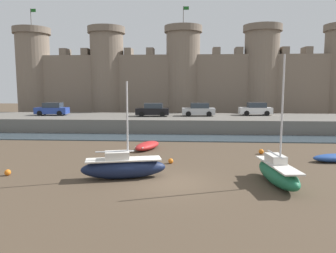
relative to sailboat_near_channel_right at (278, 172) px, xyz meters
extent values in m
plane|color=#4C3D2D|center=(-5.89, -0.01, -0.67)|extent=(160.00, 160.00, 0.00)
cube|color=#3D4C56|center=(-5.89, 15.61, -0.62)|extent=(80.00, 4.50, 0.10)
cube|color=#666059|center=(-5.89, 22.86, 0.14)|extent=(60.79, 10.00, 1.63)
cube|color=#7A6B5B|center=(-5.89, 34.69, 4.42)|extent=(48.79, 2.80, 10.19)
cylinder|color=#7A6B5B|center=(-30.28, 34.69, 6.14)|extent=(5.26, 5.26, 13.64)
cylinder|color=#706254|center=(-30.28, 34.69, 13.46)|extent=(5.89, 5.89, 1.00)
cylinder|color=#4C4742|center=(-30.28, 34.69, 15.46)|extent=(0.10, 0.10, 3.00)
cube|color=#19591E|center=(-29.83, 34.69, 16.66)|extent=(0.80, 0.04, 0.50)
cylinder|color=#7A6B5B|center=(-18.08, 34.69, 6.14)|extent=(5.26, 5.26, 13.64)
cylinder|color=#706254|center=(-18.08, 34.69, 13.46)|extent=(5.89, 5.89, 1.00)
cylinder|color=#7A6B5B|center=(-5.89, 34.69, 6.14)|extent=(5.26, 5.26, 13.64)
cylinder|color=#706254|center=(-5.89, 34.69, 13.46)|extent=(5.89, 5.89, 1.00)
cylinder|color=#4C4742|center=(-5.89, 34.69, 15.46)|extent=(0.10, 0.10, 3.00)
cube|color=#19591E|center=(-5.44, 34.69, 16.66)|extent=(0.80, 0.04, 0.50)
cylinder|color=#7A6B5B|center=(6.31, 34.69, 6.14)|extent=(5.26, 5.26, 13.64)
cylinder|color=#706254|center=(6.31, 34.69, 13.46)|extent=(5.89, 5.89, 1.00)
cube|color=#746557|center=(-24.88, 34.69, 10.06)|extent=(1.10, 2.52, 1.10)
cube|color=#746557|center=(-21.42, 34.69, 10.06)|extent=(1.10, 2.52, 1.10)
cube|color=#746557|center=(-14.52, 34.69, 10.06)|extent=(1.10, 2.52, 1.10)
cube|color=#746557|center=(-11.07, 34.69, 10.06)|extent=(1.10, 2.52, 1.10)
cube|color=#746557|center=(-0.71, 34.69, 10.06)|extent=(1.10, 2.52, 1.10)
cube|color=#746557|center=(2.74, 34.69, 10.06)|extent=(1.10, 2.52, 1.10)
cube|color=#746557|center=(9.65, 34.69, 10.06)|extent=(1.10, 2.52, 1.10)
cube|color=#746557|center=(13.10, 34.69, 10.06)|extent=(1.10, 2.52, 1.10)
ellipsoid|color=#1E6B47|center=(0.00, -0.02, -0.10)|extent=(1.82, 5.01, 1.15)
cube|color=silver|center=(0.00, -0.02, 0.43)|extent=(1.57, 4.40, 0.08)
cube|color=silver|center=(-0.04, 0.34, 0.69)|extent=(0.96, 1.46, 0.44)
cylinder|color=silver|center=(0.03, -0.26, 3.42)|extent=(0.10, 0.10, 5.89)
cylinder|color=silver|center=(-0.06, 0.46, 0.92)|extent=(0.35, 2.20, 0.08)
ellipsoid|color=#234793|center=(5.59, 5.73, -0.38)|extent=(3.52, 1.74, 0.58)
ellipsoid|color=blue|center=(5.59, 5.73, -0.32)|extent=(2.88, 1.38, 0.32)
cube|color=beige|center=(5.34, 5.69, -0.28)|extent=(0.36, 1.05, 0.06)
ellipsoid|color=#141E3D|center=(-8.67, 0.64, -0.09)|extent=(5.11, 2.46, 1.17)
cube|color=silver|center=(-8.67, 0.64, 0.45)|extent=(4.49, 2.12, 0.08)
cube|color=silver|center=(-9.03, 0.56, 0.71)|extent=(1.55, 1.17, 0.44)
cylinder|color=silver|center=(-8.43, 0.70, 2.74)|extent=(0.10, 0.10, 4.49)
cylinder|color=silver|center=(-9.15, 0.53, 0.94)|extent=(2.18, 0.60, 0.08)
ellipsoid|color=red|center=(-8.41, 9.42, -0.35)|extent=(2.49, 3.67, 0.66)
ellipsoid|color=#F23939|center=(-8.41, 9.42, -0.29)|extent=(1.99, 2.99, 0.36)
cube|color=beige|center=(-8.32, 9.66, -0.25)|extent=(1.15, 0.60, 0.06)
cube|color=beige|center=(-8.89, 8.18, -0.27)|extent=(0.80, 0.53, 0.08)
sphere|color=orange|center=(0.88, 8.14, -0.47)|extent=(0.40, 0.40, 0.40)
sphere|color=orange|center=(-6.14, 4.47, -0.49)|extent=(0.36, 0.36, 0.36)
sphere|color=orange|center=(-15.81, 0.76, -0.49)|extent=(0.37, 0.37, 0.37)
cube|color=silver|center=(3.64, 24.82, 1.55)|extent=(4.16, 1.84, 0.80)
cube|color=#2D3842|center=(3.79, 24.82, 2.25)|extent=(2.30, 1.57, 0.64)
cylinder|color=black|center=(2.40, 23.93, 1.27)|extent=(0.65, 0.20, 0.64)
cylinder|color=black|center=(2.34, 25.63, 1.27)|extent=(0.65, 0.20, 0.64)
cylinder|color=black|center=(4.94, 24.01, 1.27)|extent=(0.65, 0.20, 0.64)
cylinder|color=black|center=(4.88, 25.71, 1.27)|extent=(0.65, 0.20, 0.64)
cube|color=black|center=(-9.45, 22.65, 1.55)|extent=(4.16, 1.84, 0.80)
cube|color=#2D3842|center=(-9.30, 22.65, 2.25)|extent=(2.30, 1.57, 0.64)
cylinder|color=black|center=(-10.69, 21.76, 1.27)|extent=(0.65, 0.20, 0.64)
cylinder|color=black|center=(-10.75, 23.45, 1.27)|extent=(0.65, 0.20, 0.64)
cylinder|color=black|center=(-8.15, 21.84, 1.27)|extent=(0.65, 0.20, 0.64)
cylinder|color=black|center=(-8.21, 23.54, 1.27)|extent=(0.65, 0.20, 0.64)
cube|color=#263F99|center=(-22.55, 23.19, 1.55)|extent=(4.16, 1.84, 0.80)
cube|color=#2D3842|center=(-22.40, 23.20, 2.25)|extent=(2.30, 1.57, 0.64)
cylinder|color=black|center=(-23.79, 22.30, 1.27)|extent=(0.65, 0.20, 0.64)
cylinder|color=black|center=(-23.85, 24.00, 1.27)|extent=(0.65, 0.20, 0.64)
cylinder|color=black|center=(-21.25, 22.38, 1.27)|extent=(0.65, 0.20, 0.64)
cylinder|color=black|center=(-21.31, 24.08, 1.27)|extent=(0.65, 0.20, 0.64)
cube|color=#B2B5B7|center=(-3.72, 23.35, 1.55)|extent=(4.16, 1.84, 0.80)
cube|color=#2D3842|center=(-3.57, 23.36, 2.25)|extent=(2.30, 1.57, 0.64)
cylinder|color=black|center=(-4.96, 22.46, 1.27)|extent=(0.65, 0.20, 0.64)
cylinder|color=black|center=(-5.02, 24.16, 1.27)|extent=(0.65, 0.20, 0.64)
cylinder|color=black|center=(-2.42, 22.55, 1.27)|extent=(0.65, 0.20, 0.64)
cylinder|color=black|center=(-2.48, 24.25, 1.27)|extent=(0.65, 0.20, 0.64)
camera|label=1|loc=(-4.88, -17.86, 4.72)|focal=35.00mm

